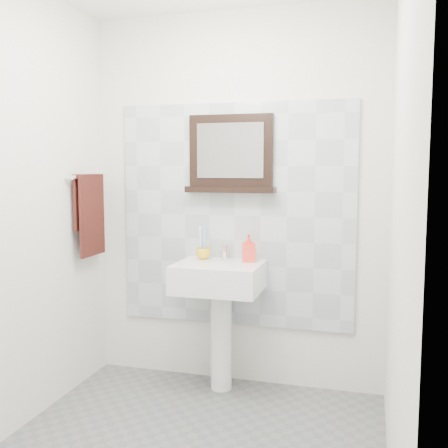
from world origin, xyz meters
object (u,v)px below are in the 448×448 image
Objects in this scene: framed_mirror at (231,156)px; hand_towel at (90,208)px; pedestal_sink at (219,291)px; toothbrush_cup at (203,253)px; soap_dispenser at (249,248)px.

framed_mirror is 1.10× the size of hand_towel.
hand_towel is at bearing -176.52° from pedestal_sink.
hand_towel reaches higher than toothbrush_cup.
soap_dispenser is (0.31, -0.01, 0.05)m from toothbrush_cup.
framed_mirror is at bearing 131.69° from soap_dispenser.
hand_towel is (-1.06, -0.16, 0.25)m from soap_dispenser.
framed_mirror reaches higher than soap_dispenser.
hand_towel is at bearing -165.35° from framed_mirror.
soap_dispenser reaches higher than toothbrush_cup.
pedestal_sink is 1.75× the size of hand_towel.
pedestal_sink is at bearing -98.52° from framed_mirror.
pedestal_sink is 1.04m from hand_towel.
framed_mirror reaches higher than hand_towel.
soap_dispenser is at bearing 31.67° from pedestal_sink.
toothbrush_cup is (-0.14, 0.11, 0.22)m from pedestal_sink.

